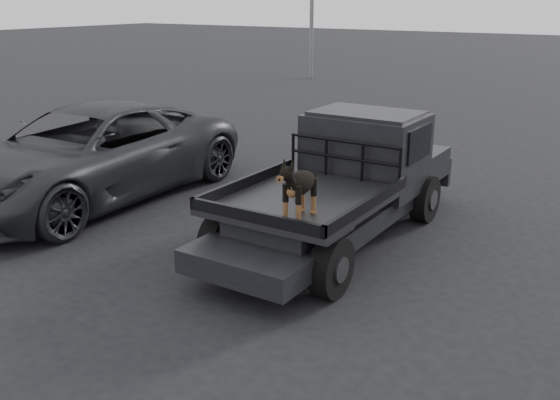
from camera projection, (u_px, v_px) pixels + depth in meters
The scene contains 6 objects.
ground at pixel (235, 272), 8.27m from camera, with size 120.00×120.00×0.00m, color black.
flatbed_ute at pixel (336, 210), 9.26m from camera, with size 2.00×5.40×0.92m, color black, non-canonical shape.
ute_cab at pixel (366, 139), 9.74m from camera, with size 1.72×1.30×0.88m, color black, non-canonical shape.
headache_rack at pixel (344, 160), 9.19m from camera, with size 1.80×0.08×0.55m, color black, non-canonical shape.
dog at pixel (300, 188), 7.51m from camera, with size 0.32×0.60×0.74m, color black, non-canonical shape.
parked_suv at pixel (88, 154), 11.05m from camera, with size 2.74×5.95×1.65m, color #2F3034.
Camera 1 is at (4.57, -6.05, 3.48)m, focal length 40.00 mm.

